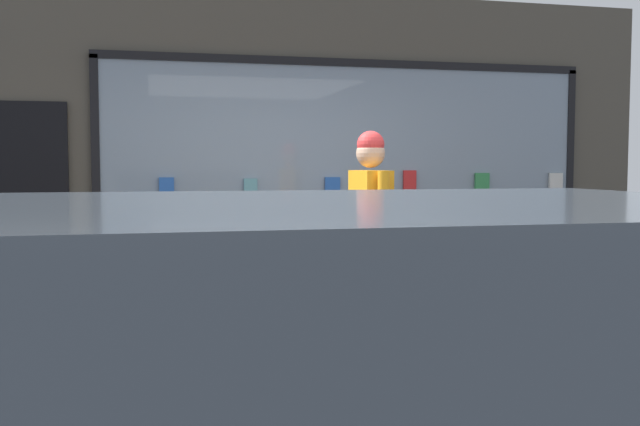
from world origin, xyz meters
name	(u,v)px	position (x,y,z in m)	size (l,w,h in m)	color
ground_plane	(329,374)	(0.00, 0.00, 0.00)	(40.00, 40.00, 0.00)	#2D2D33
shopfront_facade	(275,153)	(0.02, 2.39, 1.63)	(8.24, 0.29, 3.28)	#4C473D
display_table_left	(102,255)	(-1.63, 1.10, 0.77)	(2.77, 0.64, 0.96)	brown
display_table_right	(473,250)	(1.63, 1.10, 0.73)	(2.77, 0.66, 0.90)	brown
person_browsing	(370,221)	(0.48, 0.56, 1.05)	(0.24, 0.69, 1.77)	#2D334C
small_dog	(329,323)	(0.10, 0.40, 0.28)	(0.44, 0.53, 0.42)	white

